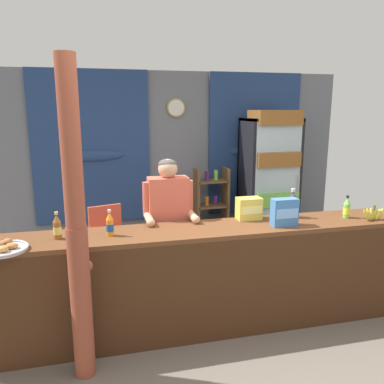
{
  "coord_description": "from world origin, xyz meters",
  "views": [
    {
      "loc": [
        -0.99,
        -2.81,
        2.05
      ],
      "look_at": [
        -0.13,
        0.76,
        1.25
      ],
      "focal_mm": 35.86,
      "sensor_mm": 36.0,
      "label": 1
    }
  ],
  "objects_px": {
    "plastic_lawn_chair": "(109,236)",
    "shopkeeper": "(169,217)",
    "bottle_shelf_rack": "(211,208)",
    "soda_bottle_lime_soda": "(347,208)",
    "snack_box_biscuit": "(284,212)",
    "banana_bunch": "(373,214)",
    "soda_bottle_orange_soda": "(110,225)",
    "timber_post": "(77,234)",
    "stall_counter": "(203,272)",
    "drink_fridge": "(269,175)",
    "snack_box_instant_noodle": "(249,209)",
    "soda_bottle_iced_tea": "(57,227)",
    "soda_bottle_grape_soda": "(292,205)",
    "pastry_tray": "(3,248)"
  },
  "relations": [
    {
      "from": "drink_fridge",
      "to": "soda_bottle_orange_soda",
      "type": "distance_m",
      "value": 2.95
    },
    {
      "from": "stall_counter",
      "to": "snack_box_instant_noodle",
      "type": "xyz_separation_m",
      "value": [
        0.54,
        0.3,
        0.48
      ]
    },
    {
      "from": "stall_counter",
      "to": "drink_fridge",
      "type": "relative_size",
      "value": 1.95
    },
    {
      "from": "shopkeeper",
      "to": "snack_box_instant_noodle",
      "type": "height_order",
      "value": "shopkeeper"
    },
    {
      "from": "timber_post",
      "to": "shopkeeper",
      "type": "bearing_deg",
      "value": 45.85
    },
    {
      "from": "shopkeeper",
      "to": "soda_bottle_grape_soda",
      "type": "distance_m",
      "value": 1.24
    },
    {
      "from": "timber_post",
      "to": "bottle_shelf_rack",
      "type": "distance_m",
      "value": 3.01
    },
    {
      "from": "shopkeeper",
      "to": "soda_bottle_orange_soda",
      "type": "xyz_separation_m",
      "value": [
        -0.58,
        -0.44,
        0.09
      ]
    },
    {
      "from": "soda_bottle_orange_soda",
      "to": "snack_box_instant_noodle",
      "type": "xyz_separation_m",
      "value": [
        1.34,
        0.19,
        0.01
      ]
    },
    {
      "from": "shopkeeper",
      "to": "snack_box_biscuit",
      "type": "bearing_deg",
      "value": -27.91
    },
    {
      "from": "shopkeeper",
      "to": "snack_box_biscuit",
      "type": "xyz_separation_m",
      "value": [
        0.99,
        -0.53,
        0.13
      ]
    },
    {
      "from": "timber_post",
      "to": "pastry_tray",
      "type": "xyz_separation_m",
      "value": [
        -0.56,
        0.24,
        -0.15
      ]
    },
    {
      "from": "stall_counter",
      "to": "bottle_shelf_rack",
      "type": "distance_m",
      "value": 2.2
    },
    {
      "from": "stall_counter",
      "to": "snack_box_biscuit",
      "type": "xyz_separation_m",
      "value": [
        0.78,
        0.02,
        0.51
      ]
    },
    {
      "from": "plastic_lawn_chair",
      "to": "shopkeeper",
      "type": "distance_m",
      "value": 1.29
    },
    {
      "from": "soda_bottle_grape_soda",
      "to": "snack_box_instant_noodle",
      "type": "xyz_separation_m",
      "value": [
        -0.45,
        0.04,
        -0.02
      ]
    },
    {
      "from": "shopkeeper",
      "to": "pastry_tray",
      "type": "height_order",
      "value": "shopkeeper"
    },
    {
      "from": "soda_bottle_grape_soda",
      "to": "snack_box_instant_noodle",
      "type": "relative_size",
      "value": 1.24
    },
    {
      "from": "snack_box_biscuit",
      "to": "snack_box_instant_noodle",
      "type": "bearing_deg",
      "value": 130.05
    },
    {
      "from": "plastic_lawn_chair",
      "to": "snack_box_instant_noodle",
      "type": "bearing_deg",
      "value": -44.01
    },
    {
      "from": "shopkeeper",
      "to": "snack_box_biscuit",
      "type": "height_order",
      "value": "shopkeeper"
    },
    {
      "from": "soda_bottle_iced_tea",
      "to": "timber_post",
      "type": "bearing_deg",
      "value": -67.61
    },
    {
      "from": "soda_bottle_lime_soda",
      "to": "soda_bottle_orange_soda",
      "type": "distance_m",
      "value": 2.3
    },
    {
      "from": "bottle_shelf_rack",
      "to": "banana_bunch",
      "type": "xyz_separation_m",
      "value": [
        1.02,
        -2.11,
        0.41
      ]
    },
    {
      "from": "soda_bottle_orange_soda",
      "to": "plastic_lawn_chair",
      "type": "bearing_deg",
      "value": 89.69
    },
    {
      "from": "snack_box_biscuit",
      "to": "soda_bottle_grape_soda",
      "type": "bearing_deg",
      "value": 48.93
    },
    {
      "from": "stall_counter",
      "to": "drink_fridge",
      "type": "bearing_deg",
      "value": 51.93
    },
    {
      "from": "soda_bottle_grape_soda",
      "to": "banana_bunch",
      "type": "bearing_deg",
      "value": -21.02
    },
    {
      "from": "soda_bottle_lime_soda",
      "to": "snack_box_biscuit",
      "type": "xyz_separation_m",
      "value": [
        -0.73,
        -0.1,
        0.03
      ]
    },
    {
      "from": "plastic_lawn_chair",
      "to": "soda_bottle_lime_soda",
      "type": "bearing_deg",
      "value": -32.61
    },
    {
      "from": "stall_counter",
      "to": "bottle_shelf_rack",
      "type": "bearing_deg",
      "value": 71.78
    },
    {
      "from": "bottle_shelf_rack",
      "to": "soda_bottle_lime_soda",
      "type": "bearing_deg",
      "value": -67.52
    },
    {
      "from": "soda_bottle_iced_tea",
      "to": "shopkeeper",
      "type": "bearing_deg",
      "value": 22.36
    },
    {
      "from": "drink_fridge",
      "to": "soda_bottle_lime_soda",
      "type": "relative_size",
      "value": 8.97
    },
    {
      "from": "snack_box_instant_noodle",
      "to": "soda_bottle_lime_soda",
      "type": "bearing_deg",
      "value": -10.69
    },
    {
      "from": "bottle_shelf_rack",
      "to": "banana_bunch",
      "type": "distance_m",
      "value": 2.38
    },
    {
      "from": "banana_bunch",
      "to": "snack_box_biscuit",
      "type": "bearing_deg",
      "value": 177.77
    },
    {
      "from": "soda_bottle_orange_soda",
      "to": "soda_bottle_iced_tea",
      "type": "bearing_deg",
      "value": 177.15
    },
    {
      "from": "banana_bunch",
      "to": "soda_bottle_iced_tea",
      "type": "bearing_deg",
      "value": 177.16
    },
    {
      "from": "soda_bottle_lime_soda",
      "to": "snack_box_biscuit",
      "type": "relative_size",
      "value": 0.88
    },
    {
      "from": "soda_bottle_lime_soda",
      "to": "pastry_tray",
      "type": "height_order",
      "value": "soda_bottle_lime_soda"
    },
    {
      "from": "soda_bottle_orange_soda",
      "to": "banana_bunch",
      "type": "height_order",
      "value": "soda_bottle_orange_soda"
    },
    {
      "from": "shopkeeper",
      "to": "soda_bottle_lime_soda",
      "type": "height_order",
      "value": "shopkeeper"
    },
    {
      "from": "plastic_lawn_chair",
      "to": "soda_bottle_orange_soda",
      "type": "xyz_separation_m",
      "value": [
        -0.01,
        -1.48,
        0.59
      ]
    },
    {
      "from": "plastic_lawn_chair",
      "to": "banana_bunch",
      "type": "xyz_separation_m",
      "value": [
        2.5,
        -1.6,
        0.55
      ]
    },
    {
      "from": "bottle_shelf_rack",
      "to": "soda_bottle_iced_tea",
      "type": "relative_size",
      "value": 5.23
    },
    {
      "from": "soda_bottle_orange_soda",
      "to": "pastry_tray",
      "type": "relative_size",
      "value": 0.63
    },
    {
      "from": "bottle_shelf_rack",
      "to": "shopkeeper",
      "type": "bearing_deg",
      "value": -120.29
    },
    {
      "from": "stall_counter",
      "to": "drink_fridge",
      "type": "xyz_separation_m",
      "value": [
        1.51,
        1.93,
        0.5
      ]
    },
    {
      "from": "bottle_shelf_rack",
      "to": "soda_bottle_grape_soda",
      "type": "distance_m",
      "value": 1.91
    }
  ]
}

